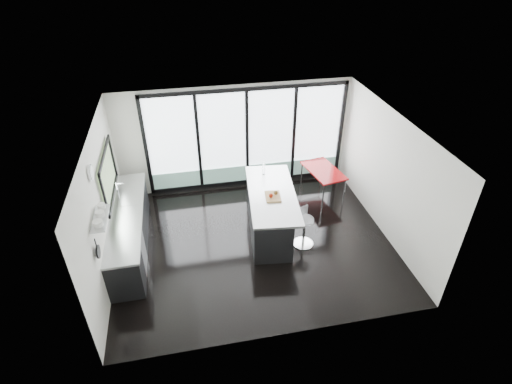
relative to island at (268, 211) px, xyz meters
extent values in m
cube|color=black|center=(-0.41, -0.42, -0.51)|extent=(6.00, 5.00, 0.00)
cube|color=white|center=(-0.41, -0.42, 2.29)|extent=(6.00, 5.00, 0.00)
cube|color=beige|center=(-0.41, 2.08, 0.89)|extent=(6.00, 0.00, 2.80)
cube|color=white|center=(-0.11, 2.05, 0.89)|extent=(5.00, 0.02, 2.50)
cube|color=slate|center=(-0.11, 2.01, -0.14)|extent=(5.00, 0.02, 0.44)
cube|color=black|center=(-1.36, 2.01, 0.89)|extent=(0.08, 0.04, 2.50)
cube|color=black|center=(-0.11, 2.01, 0.89)|extent=(0.08, 0.04, 2.50)
cube|color=black|center=(1.14, 2.01, 0.89)|extent=(0.08, 0.04, 2.50)
cube|color=beige|center=(-0.41, -2.92, 0.89)|extent=(6.00, 0.00, 2.80)
cube|color=beige|center=(-3.41, -0.42, 0.89)|extent=(0.00, 5.00, 2.80)
cube|color=#698159|center=(-3.38, 0.48, 1.09)|extent=(0.02, 1.60, 0.90)
cube|color=#AAADAF|center=(-3.28, -1.27, 1.24)|extent=(0.25, 0.80, 0.03)
cylinder|color=white|center=(-3.38, -0.72, 1.84)|extent=(0.04, 0.30, 0.30)
cylinder|color=black|center=(-3.35, -1.67, 0.84)|extent=(0.03, 0.24, 0.24)
cube|color=beige|center=(2.59, -0.42, 0.89)|extent=(0.00, 5.00, 2.80)
cube|color=black|center=(-3.08, -0.02, -0.07)|extent=(0.65, 3.20, 0.87)
cube|color=#AAADAF|center=(-3.08, -0.02, 0.39)|extent=(0.69, 3.24, 0.05)
cube|color=#AAADAF|center=(-3.08, 0.48, 0.39)|extent=(0.45, 0.48, 0.06)
cylinder|color=silver|center=(-3.23, 0.48, 0.63)|extent=(0.02, 0.02, 0.44)
cube|color=#AAADAF|center=(-2.77, -0.77, -0.09)|extent=(0.03, 0.60, 0.80)
cube|color=black|center=(-0.01, 0.00, -0.04)|extent=(1.08, 2.47, 0.94)
cube|color=#AAADAF|center=(0.08, -0.01, 0.46)|extent=(1.31, 2.56, 0.05)
cube|color=#AB8452|center=(0.06, -0.17, 0.51)|extent=(0.37, 0.47, 0.03)
sphere|color=maroon|center=(0.00, -0.22, 0.57)|extent=(0.11, 0.11, 0.10)
sphere|color=#553914|center=(0.13, -0.12, 0.57)|extent=(0.10, 0.10, 0.09)
cylinder|color=silver|center=(0.07, 0.81, 0.64)|extent=(0.08, 0.08, 0.30)
cylinder|color=silver|center=(0.65, -0.71, -0.15)|extent=(0.57, 0.57, 0.72)
cylinder|color=silver|center=(0.50, 0.12, -0.18)|extent=(0.45, 0.45, 0.66)
cube|color=maroon|center=(1.76, 1.24, -0.17)|extent=(0.94, 1.38, 0.68)
camera|label=1|loc=(-1.74, -7.15, 5.41)|focal=28.00mm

